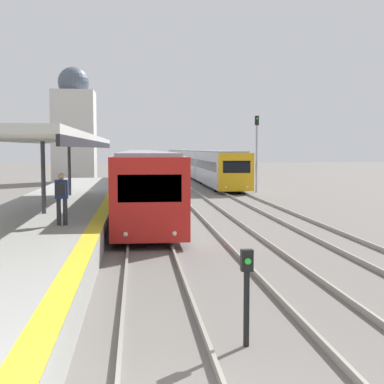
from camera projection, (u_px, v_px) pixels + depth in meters
platform_canopy at (44, 139)px, 19.82m from camera, size 4.00×19.88×2.91m
person_on_platform at (62, 194)px, 16.86m from camera, size 0.40×0.40×1.66m
train_near at (141, 169)px, 40.21m from camera, size 2.63×46.77×3.14m
train_far at (193, 161)px, 66.84m from camera, size 2.55×58.68×3.11m
signal_post_near at (247, 286)px, 8.84m from camera, size 0.20×0.21×1.64m
signal_mast_far at (257, 145)px, 40.07m from camera, size 0.28×0.29×5.75m
distant_domed_building at (74, 129)px, 51.75m from camera, size 4.00×4.00×11.15m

